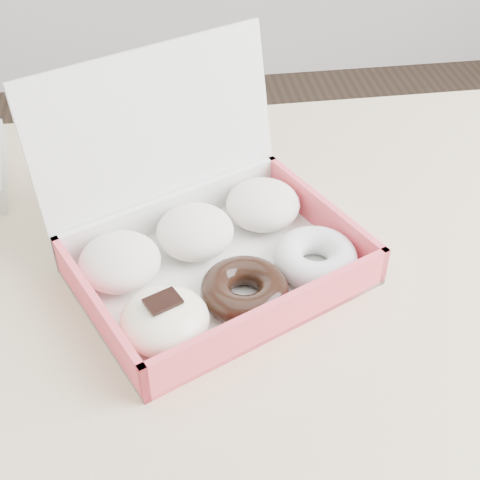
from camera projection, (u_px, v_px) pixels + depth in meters
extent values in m
cube|color=tan|center=(249.00, 289.00, 0.79)|extent=(1.20, 0.80, 0.04)
cube|color=white|center=(219.00, 275.00, 0.78)|extent=(0.38, 0.34, 0.01)
cube|color=#FF515F|center=(274.00, 320.00, 0.69)|extent=(0.28, 0.14, 0.05)
cube|color=white|center=(173.00, 212.00, 0.83)|extent=(0.28, 0.14, 0.05)
cube|color=#FF515F|center=(97.00, 313.00, 0.70)|extent=(0.10, 0.21, 0.05)
cube|color=#FF515F|center=(322.00, 217.00, 0.83)|extent=(0.10, 0.21, 0.05)
cube|color=white|center=(159.00, 144.00, 0.79)|extent=(0.30, 0.18, 0.22)
ellipsoid|color=silver|center=(120.00, 262.00, 0.75)|extent=(0.12, 0.12, 0.05)
ellipsoid|color=silver|center=(195.00, 232.00, 0.79)|extent=(0.12, 0.12, 0.05)
ellipsoid|color=silver|center=(263.00, 204.00, 0.84)|extent=(0.12, 0.12, 0.05)
ellipsoid|color=#F8F2C9|center=(165.00, 320.00, 0.69)|extent=(0.12, 0.12, 0.05)
cube|color=black|center=(163.00, 301.00, 0.67)|extent=(0.04, 0.04, 0.00)
torus|color=black|center=(244.00, 290.00, 0.73)|extent=(0.13, 0.13, 0.03)
torus|color=silver|center=(315.00, 258.00, 0.77)|extent=(0.13, 0.13, 0.03)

